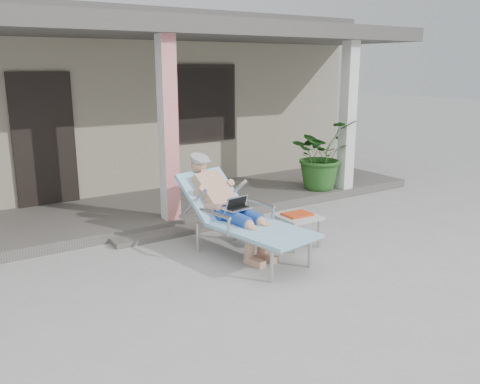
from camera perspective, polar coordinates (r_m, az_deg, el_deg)
ground at (r=5.86m, az=1.58°, el=-9.57°), size 60.00×60.00×0.00m
house at (r=11.34m, az=-17.65°, el=9.99°), size 10.40×5.40×3.30m
porch_deck at (r=8.33m, az=-10.24°, el=-1.99°), size 10.00×2.00×0.15m
porch_overhang at (r=7.97m, az=-10.96°, el=17.01°), size 10.00×2.30×2.85m
porch_step at (r=7.34m, az=-6.68°, el=-4.37°), size 2.00×0.30×0.07m
lounger at (r=6.36m, az=-0.63°, el=-0.05°), size 1.05×2.05×1.29m
side_table at (r=6.75m, az=6.46°, el=-2.96°), size 0.51×0.51×0.45m
potted_palm at (r=9.32m, az=9.07°, el=4.20°), size 1.21×1.08×1.25m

